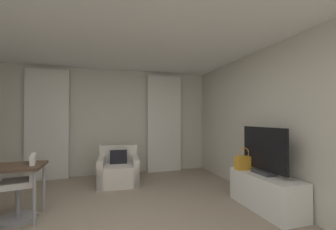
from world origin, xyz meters
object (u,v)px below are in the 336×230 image
(handbag_primary, at_px, (244,162))
(tv_console, at_px, (265,192))
(tv_flatscreen, at_px, (264,152))
(desk_chair, at_px, (22,190))
(armchair, at_px, (118,171))

(handbag_primary, bearing_deg, tv_console, -74.38)
(tv_flatscreen, height_order, handbag_primary, tv_flatscreen)
(desk_chair, distance_m, tv_flatscreen, 3.56)
(armchair, xyz_separation_m, tv_console, (2.07, -1.96, -0.01))
(armchair, height_order, handbag_primary, handbag_primary)
(armchair, distance_m, tv_console, 2.86)
(desk_chair, height_order, tv_console, desk_chair)
(tv_flatscreen, distance_m, handbag_primary, 0.42)
(armchair, relative_size, handbag_primary, 2.38)
(armchair, relative_size, desk_chair, 1.00)
(armchair, height_order, tv_flatscreen, tv_flatscreen)
(desk_chair, height_order, handbag_primary, handbag_primary)
(desk_chair, bearing_deg, tv_flatscreen, -10.92)
(tv_console, relative_size, tv_flatscreen, 1.28)
(armchair, relative_size, tv_flatscreen, 0.96)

